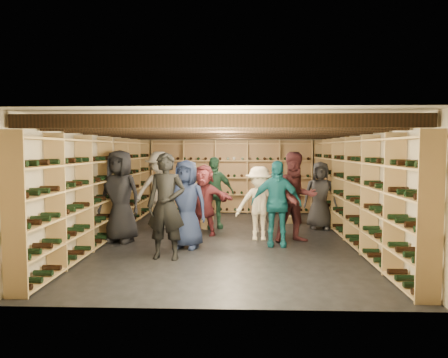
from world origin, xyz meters
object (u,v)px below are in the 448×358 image
at_px(person_7, 264,199).
at_px(person_12, 320,195).
at_px(person_4, 276,203).
at_px(crate_loose, 291,219).
at_px(person_5, 204,200).
at_px(person_10, 213,193).
at_px(person_9, 160,190).
at_px(person_0, 120,196).
at_px(person_1, 166,206).
at_px(crate_stack_right, 201,221).
at_px(person_8, 296,197).
at_px(person_3, 259,203).
at_px(person_6, 186,204).
at_px(crate_stack_left, 194,208).

relative_size(person_7, person_12, 0.94).
height_order(person_4, person_7, person_4).
relative_size(crate_loose, person_7, 0.33).
bearing_deg(person_4, person_5, 148.78).
distance_m(person_4, person_10, 2.29).
relative_size(person_5, person_9, 0.85).
xyz_separation_m(person_4, person_9, (-2.65, 1.85, 0.08)).
bearing_deg(person_9, person_4, -49.93).
height_order(person_0, person_7, person_0).
distance_m(person_1, person_5, 2.20).
xyz_separation_m(crate_stack_right, person_10, (0.31, -0.06, 0.69)).
bearing_deg(crate_loose, person_12, -55.11).
xyz_separation_m(person_7, person_8, (0.59, -1.13, 0.17)).
bearing_deg(person_0, person_3, 22.36).
height_order(crate_loose, person_3, person_3).
bearing_deg(person_0, person_6, -3.33).
relative_size(crate_stack_right, person_3, 0.38).
bearing_deg(person_1, person_3, 51.51).
height_order(person_1, person_10, person_1).
relative_size(person_3, person_5, 0.98).
bearing_deg(person_5, person_1, -84.45).
bearing_deg(person_6, person_4, 22.86).
bearing_deg(crate_stack_right, crate_loose, 19.11).
height_order(crate_loose, person_6, person_6).
height_order(person_5, person_6, person_6).
distance_m(person_0, person_3, 2.87).
bearing_deg(crate_stack_left, person_1, -90.64).
relative_size(person_5, person_12, 0.97).
bearing_deg(person_8, crate_stack_left, 118.09).
xyz_separation_m(crate_stack_right, person_4, (1.66, -1.90, 0.67)).
height_order(crate_stack_right, person_5, person_5).
distance_m(person_8, person_12, 1.69).
xyz_separation_m(person_10, person_12, (2.54, 0.00, -0.06)).
xyz_separation_m(person_3, person_4, (0.31, -0.55, 0.07)).
bearing_deg(person_1, crate_loose, 62.53).
bearing_deg(person_1, person_7, 61.64).
relative_size(person_0, person_5, 1.20).
height_order(crate_stack_left, crate_stack_right, crate_stack_left).
height_order(person_5, person_10, person_10).
distance_m(crate_stack_left, person_6, 3.28).
xyz_separation_m(person_5, person_7, (1.35, 0.44, -0.03)).
xyz_separation_m(person_1, person_7, (1.82, 2.59, -0.17)).
bearing_deg(person_0, person_12, 36.40).
xyz_separation_m(person_5, person_12, (2.70, 0.81, 0.02)).
height_order(person_5, person_7, person_5).
height_order(crate_loose, person_9, person_9).
distance_m(person_0, person_8, 3.58).
distance_m(crate_stack_left, person_12, 3.34).
height_order(person_3, person_12, person_12).
relative_size(person_1, person_8, 1.00).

